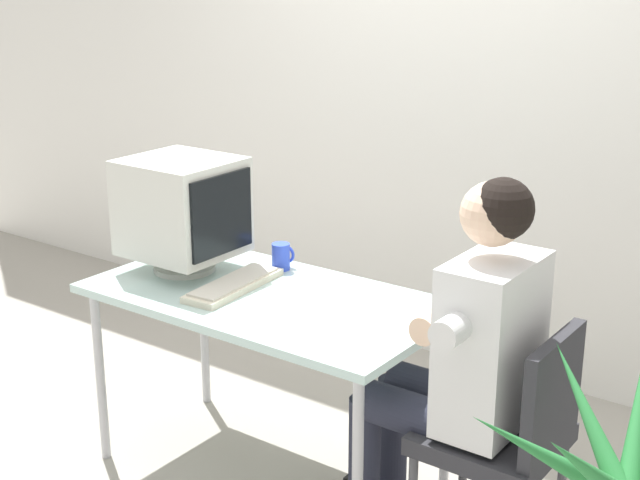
# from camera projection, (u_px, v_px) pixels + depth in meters

# --- Properties ---
(ground_plane) EXTENTS (12.00, 12.00, 0.00)m
(ground_plane) POSITION_uv_depth(u_px,v_px,m) (270.00, 472.00, 3.51)
(ground_plane) COLOR #9E998E
(wall_back) EXTENTS (8.00, 0.10, 3.00)m
(wall_back) POSITION_uv_depth(u_px,v_px,m) (518.00, 53.00, 3.97)
(wall_back) COLOR silver
(wall_back) RESTS_ON ground_plane
(desk) EXTENTS (1.32, 0.71, 0.74)m
(desk) POSITION_uv_depth(u_px,v_px,m) (266.00, 309.00, 3.30)
(desk) COLOR #B7B7BC
(desk) RESTS_ON ground_plane
(crt_monitor) EXTENTS (0.41, 0.38, 0.44)m
(crt_monitor) POSITION_uv_depth(u_px,v_px,m) (183.00, 208.00, 3.46)
(crt_monitor) COLOR silver
(crt_monitor) RESTS_ON desk
(keyboard) EXTENTS (0.18, 0.45, 0.03)m
(keyboard) POSITION_uv_depth(u_px,v_px,m) (234.00, 285.00, 3.34)
(keyboard) COLOR beige
(keyboard) RESTS_ON desk
(office_chair) EXTENTS (0.41, 0.41, 0.84)m
(office_chair) POSITION_uv_depth(u_px,v_px,m) (509.00, 431.00, 2.83)
(office_chair) COLOR #4C4C51
(office_chair) RESTS_ON ground_plane
(person_seated) EXTENTS (0.69, 0.58, 1.30)m
(person_seated) POSITION_uv_depth(u_px,v_px,m) (461.00, 354.00, 2.86)
(person_seated) COLOR silver
(person_seated) RESTS_ON ground_plane
(desk_mug) EXTENTS (0.07, 0.08, 0.10)m
(desk_mug) POSITION_uv_depth(u_px,v_px,m) (282.00, 256.00, 3.53)
(desk_mug) COLOR blue
(desk_mug) RESTS_ON desk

